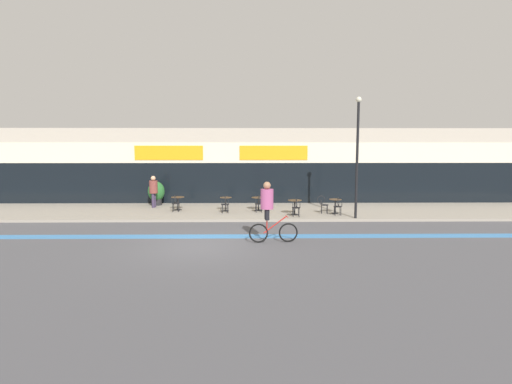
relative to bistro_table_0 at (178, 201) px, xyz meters
name	(u,v)px	position (x,y,z in m)	size (l,w,h in m)	color
ground_plane	(201,246)	(2.14, -7.35, -0.62)	(120.00, 120.00, 0.00)	#4C4C51
sidewalk_slab	(218,211)	(2.14, -0.10, -0.56)	(40.00, 5.50, 0.12)	gray
storefront_facade	(224,165)	(2.14, 4.61, 1.66)	(40.00, 4.06, 4.57)	#B2A899
bike_lane_stripe	(206,236)	(2.14, -5.83, -0.62)	(36.00, 0.70, 0.01)	#3D7AB7
bistro_table_0	(178,201)	(0.00, 0.00, 0.00)	(0.70, 0.70, 0.70)	black
bistro_table_1	(226,201)	(2.57, -0.40, 0.01)	(0.61, 0.61, 0.73)	black
bistro_table_2	(259,201)	(4.29, -0.20, 0.00)	(0.76, 0.76, 0.70)	black
bistro_table_3	(295,204)	(6.05, -1.56, 0.02)	(0.69, 0.69, 0.73)	black
bistro_table_4	(335,203)	(8.14, -1.22, 0.01)	(0.63, 0.63, 0.73)	black
cafe_chair_0_near	(176,202)	(0.00, -0.63, 0.01)	(0.40, 0.57, 0.90)	black
cafe_chair_1_near	(225,203)	(2.58, -1.02, 0.01)	(0.45, 0.60, 0.90)	black
cafe_chair_2_near	(259,202)	(4.29, -0.82, 0.01)	(0.43, 0.59, 0.90)	black
cafe_chair_3_near	(296,206)	(6.05, -2.18, 0.01)	(0.40, 0.58, 0.90)	black
cafe_chair_4_near	(338,205)	(8.14, -1.84, 0.01)	(0.42, 0.58, 0.90)	black
cafe_chair_4_side	(323,203)	(7.52, -1.21, 0.01)	(0.59, 0.44, 0.90)	black
planter_pot	(156,193)	(-1.57, 1.84, 0.22)	(0.95, 0.95, 1.37)	#232326
lamp_post	(357,150)	(8.82, -2.56, 2.71)	(0.26, 0.26, 5.62)	black
cyclist_0	(269,207)	(4.52, -6.84, 0.68)	(1.79, 0.55, 2.22)	black
pedestrian_near_end	(153,189)	(-1.50, 0.92, 0.54)	(0.54, 0.54, 1.76)	#382D47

